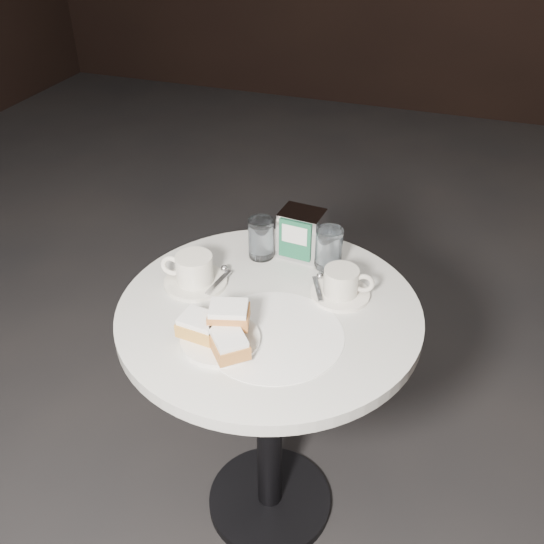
{
  "coord_description": "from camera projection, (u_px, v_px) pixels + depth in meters",
  "views": [
    {
      "loc": [
        0.36,
        -1.03,
        1.6
      ],
      "look_at": [
        0.0,
        0.02,
        0.83
      ],
      "focal_mm": 40.0,
      "sensor_mm": 36.0,
      "label": 1
    }
  ],
  "objects": [
    {
      "name": "sugar_spill",
      "position": [
        273.0,
        335.0,
        1.31
      ],
      "size": [
        0.33,
        0.33,
        0.0
      ],
      "primitive_type": "cylinder",
      "rotation": [
        0.0,
        0.0,
        0.06
      ],
      "color": "white",
      "rests_on": "cafe_table"
    },
    {
      "name": "napkin_dispenser",
      "position": [
        301.0,
        234.0,
        1.53
      ],
      "size": [
        0.11,
        0.1,
        0.12
      ],
      "rotation": [
        0.0,
        0.0,
        -0.09
      ],
      "color": "silver",
      "rests_on": "cafe_table"
    },
    {
      "name": "ground",
      "position": [
        270.0,
        502.0,
        1.81
      ],
      "size": [
        7.0,
        7.0,
        0.0
      ],
      "primitive_type": "plane",
      "color": "black",
      "rests_on": "ground"
    },
    {
      "name": "coffee_cup_left",
      "position": [
        194.0,
        272.0,
        1.44
      ],
      "size": [
        0.17,
        0.17,
        0.08
      ],
      "rotation": [
        0.0,
        0.0,
        0.14
      ],
      "color": "silver",
      "rests_on": "cafe_table"
    },
    {
      "name": "coffee_cup_right",
      "position": [
        341.0,
        285.0,
        1.41
      ],
      "size": [
        0.16,
        0.16,
        0.07
      ],
      "rotation": [
        0.0,
        0.0,
        0.17
      ],
      "color": "white",
      "rests_on": "cafe_table"
    },
    {
      "name": "cafe_table",
      "position": [
        269.0,
        370.0,
        1.5
      ],
      "size": [
        0.7,
        0.7,
        0.74
      ],
      "color": "black",
      "rests_on": "ground"
    },
    {
      "name": "beignet_plate",
      "position": [
        219.0,
        331.0,
        1.27
      ],
      "size": [
        0.23,
        0.23,
        0.08
      ],
      "rotation": [
        0.0,
        0.0,
        -0.42
      ],
      "color": "white",
      "rests_on": "cafe_table"
    },
    {
      "name": "water_glass_right",
      "position": [
        329.0,
        249.0,
        1.49
      ],
      "size": [
        0.09,
        0.09,
        0.11
      ],
      "rotation": [
        0.0,
        0.0,
        0.38
      ],
      "color": "white",
      "rests_on": "cafe_table"
    },
    {
      "name": "water_glass_left",
      "position": [
        261.0,
        239.0,
        1.53
      ],
      "size": [
        0.08,
        0.08,
        0.11
      ],
      "rotation": [
        0.0,
        0.0,
        0.2
      ],
      "color": "silver",
      "rests_on": "cafe_table"
    }
  ]
}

